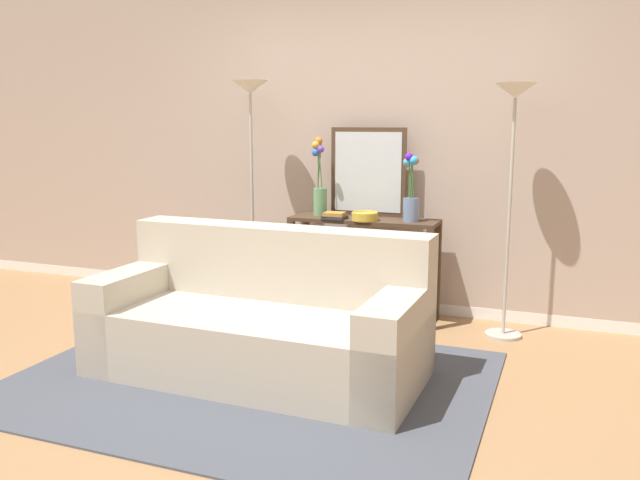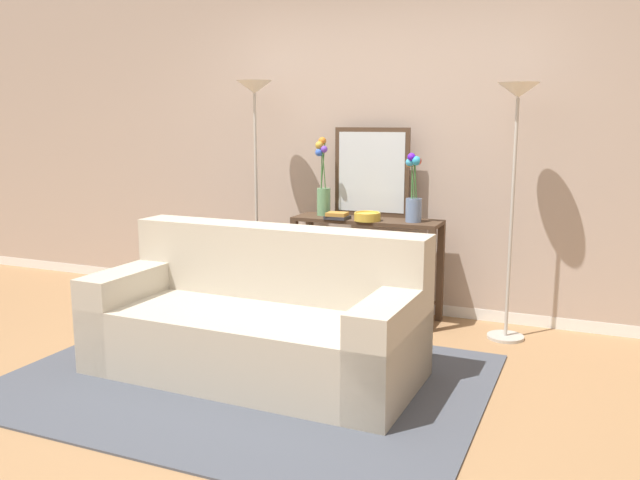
% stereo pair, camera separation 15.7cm
% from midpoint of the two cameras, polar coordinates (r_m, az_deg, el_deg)
% --- Properties ---
extents(ground_plane, '(16.00, 16.00, 0.02)m').
position_cam_midpoint_polar(ground_plane, '(3.92, -5.27, -13.02)').
color(ground_plane, '#9E754C').
extents(back_wall, '(12.00, 0.15, 2.92)m').
position_cam_midpoint_polar(back_wall, '(5.39, 3.72, 9.42)').
color(back_wall, white).
rests_on(back_wall, ground).
extents(area_rug, '(2.78, 2.06, 0.01)m').
position_cam_midpoint_polar(area_rug, '(4.05, -7.25, -12.04)').
color(area_rug, '#474C56').
rests_on(area_rug, ground).
extents(couch, '(2.01, 0.93, 0.88)m').
position_cam_midpoint_polar(couch, '(4.07, -6.26, -7.27)').
color(couch, '#BCB29E').
rests_on(couch, ground).
extents(console_table, '(1.16, 0.35, 0.79)m').
position_cam_midpoint_polar(console_table, '(5.14, 2.93, -0.90)').
color(console_table, '#473323').
rests_on(console_table, ground).
extents(floor_lamp_left, '(0.28, 0.28, 1.85)m').
position_cam_midpoint_polar(floor_lamp_left, '(5.32, -6.88, 9.34)').
color(floor_lamp_left, '#B7B2A8').
rests_on(floor_lamp_left, ground).
extents(floor_lamp_right, '(0.28, 0.28, 1.79)m').
position_cam_midpoint_polar(floor_lamp_right, '(4.72, 15.51, 8.37)').
color(floor_lamp_right, '#B7B2A8').
rests_on(floor_lamp_right, ground).
extents(wall_mirror, '(0.61, 0.02, 0.69)m').
position_cam_midpoint_polar(wall_mirror, '(5.19, 3.32, 5.91)').
color(wall_mirror, '#473323').
rests_on(wall_mirror, console_table).
extents(vase_tall_flowers, '(0.12, 0.12, 0.62)m').
position_cam_midpoint_polar(vase_tall_flowers, '(5.22, -0.92, 4.64)').
color(vase_tall_flowers, '#669E6B').
rests_on(vase_tall_flowers, console_table).
extents(vase_short_flowers, '(0.12, 0.13, 0.51)m').
position_cam_midpoint_polar(vase_short_flowers, '(4.93, 7.00, 3.95)').
color(vase_short_flowers, '#6B84AD').
rests_on(vase_short_flowers, console_table).
extents(fruit_bowl, '(0.20, 0.20, 0.07)m').
position_cam_midpoint_polar(fruit_bowl, '(4.98, 3.02, 2.09)').
color(fruit_bowl, gold).
rests_on(fruit_bowl, console_table).
extents(book_stack, '(0.18, 0.14, 0.05)m').
position_cam_midpoint_polar(book_stack, '(5.05, 0.38, 2.12)').
color(book_stack, '#2D2D33').
rests_on(book_stack, console_table).
extents(book_row_under_console, '(0.31, 0.18, 0.13)m').
position_cam_midpoint_polar(book_row_under_console, '(5.36, -0.42, -5.73)').
color(book_row_under_console, gold).
rests_on(book_row_under_console, ground).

